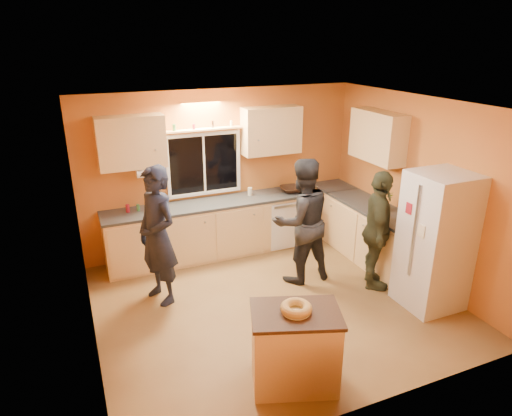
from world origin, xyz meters
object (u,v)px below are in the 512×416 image
refrigerator (436,241)px  person_center (301,221)px  island (295,348)px  person_left (158,236)px  person_right (377,231)px

refrigerator → person_center: 1.77m
island → person_center: (1.07, 1.88, 0.48)m
person_left → person_right: 2.95m
island → person_center: size_ratio=0.56×
refrigerator → person_right: bearing=120.3°
island → person_center: person_center is taller
refrigerator → person_center: person_center is taller
person_center → person_right: bearing=145.1°
refrigerator → person_right: 0.78m
refrigerator → person_center: size_ratio=0.99×
person_left → refrigerator: bearing=43.8°
person_left → person_right: bearing=52.4°
refrigerator → island: 2.46m
refrigerator → person_left: 3.55m
person_left → island: bearing=1.4°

